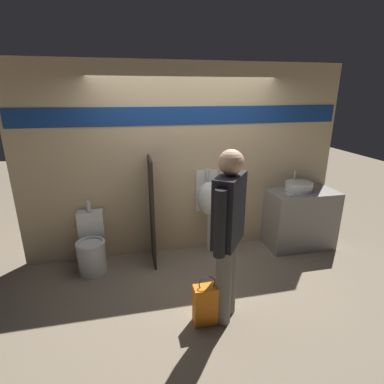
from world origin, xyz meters
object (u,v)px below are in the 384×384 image
cell_phone (289,194)px  person_in_vest (228,232)px  toilet (92,248)px  shopping_bag (207,304)px  urinal_near_counter (209,199)px  sink_basin (299,186)px

cell_phone → person_in_vest: (-1.32, -1.16, 0.10)m
cell_phone → toilet: 2.85m
toilet → shopping_bag: toilet is taller
urinal_near_counter → shopping_bag: (-0.41, -1.44, -0.63)m
sink_basin → urinal_near_counter: 1.39m
toilet → shopping_bag: (1.25, -1.29, -0.10)m
sink_basin → cell_phone: (-0.25, -0.17, -0.06)m
sink_basin → cell_phone: 0.31m
cell_phone → shopping_bag: (-1.54, -1.21, -0.68)m
sink_basin → person_in_vest: (-1.57, -1.32, 0.04)m
sink_basin → shopping_bag: bearing=-142.6°
sink_basin → toilet: (-3.04, -0.08, -0.64)m
urinal_near_counter → cell_phone: bearing=-11.6°
toilet → shopping_bag: 1.80m
toilet → person_in_vest: person_in_vest is taller
cell_phone → person_in_vest: bearing=-138.8°
person_in_vest → urinal_near_counter: bearing=28.9°
sink_basin → person_in_vest: size_ratio=0.22×
toilet → shopping_bag: size_ratio=1.64×
urinal_near_counter → person_in_vest: person_in_vest is taller
sink_basin → person_in_vest: bearing=-139.9°
urinal_near_counter → toilet: bearing=-175.1°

